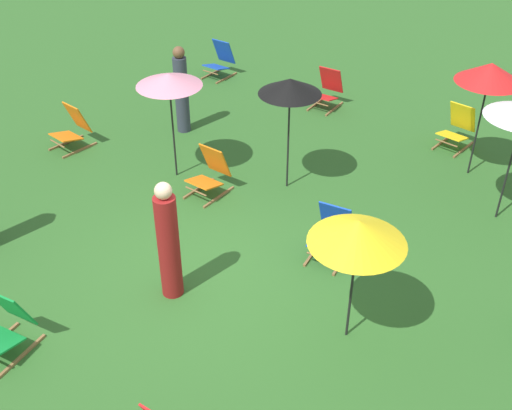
{
  "coord_description": "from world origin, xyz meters",
  "views": [
    {
      "loc": [
        4.31,
        -5.07,
        5.68
      ],
      "look_at": [
        0.0,
        1.2,
        0.5
      ],
      "focal_mm": 43.66,
      "sensor_mm": 36.0,
      "label": 1
    }
  ],
  "objects_px": {
    "deckchair_0": "(457,128)",
    "umbrella_2": "(169,80)",
    "deckchair_5": "(210,173)",
    "person_1": "(181,91)",
    "person_2": "(168,243)",
    "deckchair_1": "(327,90)",
    "umbrella_1": "(358,232)",
    "deckchair_6": "(332,234)",
    "deckchair_2": "(5,326)",
    "umbrella_3": "(490,73)",
    "umbrella_4": "(290,87)",
    "deckchair_4": "(220,61)",
    "deckchair_11": "(72,129)"
  },
  "relations": [
    {
      "from": "deckchair_0",
      "to": "umbrella_2",
      "type": "xyz_separation_m",
      "value": [
        -3.63,
        -3.77,
        1.39
      ]
    },
    {
      "from": "deckchair_5",
      "to": "person_1",
      "type": "bearing_deg",
      "value": 143.52
    },
    {
      "from": "person_1",
      "to": "person_2",
      "type": "distance_m",
      "value": 4.72
    },
    {
      "from": "deckchair_1",
      "to": "umbrella_1",
      "type": "bearing_deg",
      "value": -59.83
    },
    {
      "from": "umbrella_2",
      "to": "umbrella_1",
      "type": "bearing_deg",
      "value": -22.06
    },
    {
      "from": "deckchair_1",
      "to": "umbrella_2",
      "type": "distance_m",
      "value": 4.23
    },
    {
      "from": "deckchair_6",
      "to": "person_1",
      "type": "bearing_deg",
      "value": 150.06
    },
    {
      "from": "deckchair_2",
      "to": "deckchair_6",
      "type": "bearing_deg",
      "value": 51.45
    },
    {
      "from": "person_2",
      "to": "umbrella_2",
      "type": "bearing_deg",
      "value": 98.1
    },
    {
      "from": "person_1",
      "to": "deckchair_0",
      "type": "bearing_deg",
      "value": 144.23
    },
    {
      "from": "umbrella_1",
      "to": "umbrella_3",
      "type": "distance_m",
      "value": 4.67
    },
    {
      "from": "deckchair_0",
      "to": "umbrella_2",
      "type": "bearing_deg",
      "value": -126.27
    },
    {
      "from": "umbrella_1",
      "to": "person_1",
      "type": "bearing_deg",
      "value": 149.36
    },
    {
      "from": "umbrella_1",
      "to": "person_1",
      "type": "relative_size",
      "value": 1.02
    },
    {
      "from": "deckchair_1",
      "to": "umbrella_3",
      "type": "distance_m",
      "value": 3.82
    },
    {
      "from": "deckchair_2",
      "to": "person_2",
      "type": "height_order",
      "value": "person_2"
    },
    {
      "from": "deckchair_5",
      "to": "deckchair_0",
      "type": "bearing_deg",
      "value": 56.88
    },
    {
      "from": "umbrella_1",
      "to": "umbrella_4",
      "type": "bearing_deg",
      "value": 134.4
    },
    {
      "from": "deckchair_6",
      "to": "deckchair_4",
      "type": "bearing_deg",
      "value": 133.48
    },
    {
      "from": "umbrella_2",
      "to": "deckchair_5",
      "type": "bearing_deg",
      "value": -7.3
    },
    {
      "from": "deckchair_1",
      "to": "deckchair_11",
      "type": "xyz_separation_m",
      "value": [
        -3.04,
        -4.21,
        0.0
      ]
    },
    {
      "from": "deckchair_4",
      "to": "person_1",
      "type": "height_order",
      "value": "person_1"
    },
    {
      "from": "deckchair_6",
      "to": "umbrella_2",
      "type": "height_order",
      "value": "umbrella_2"
    },
    {
      "from": "deckchair_6",
      "to": "umbrella_3",
      "type": "xyz_separation_m",
      "value": [
        0.89,
        3.38,
        1.49
      ]
    },
    {
      "from": "deckchair_1",
      "to": "umbrella_1",
      "type": "height_order",
      "value": "umbrella_1"
    },
    {
      "from": "deckchair_2",
      "to": "deckchair_11",
      "type": "bearing_deg",
      "value": 122.36
    },
    {
      "from": "deckchair_4",
      "to": "person_1",
      "type": "distance_m",
      "value": 2.84
    },
    {
      "from": "deckchair_5",
      "to": "umbrella_2",
      "type": "relative_size",
      "value": 0.44
    },
    {
      "from": "deckchair_0",
      "to": "umbrella_2",
      "type": "relative_size",
      "value": 0.44
    },
    {
      "from": "deckchair_5",
      "to": "umbrella_3",
      "type": "height_order",
      "value": "umbrella_3"
    },
    {
      "from": "deckchair_6",
      "to": "person_2",
      "type": "xyz_separation_m",
      "value": [
        -1.35,
        -1.91,
        0.46
      ]
    },
    {
      "from": "umbrella_3",
      "to": "deckchair_4",
      "type": "bearing_deg",
      "value": 170.79
    },
    {
      "from": "deckchair_6",
      "to": "person_1",
      "type": "height_order",
      "value": "person_1"
    },
    {
      "from": "deckchair_0",
      "to": "umbrella_3",
      "type": "bearing_deg",
      "value": -48.31
    },
    {
      "from": "deckchair_0",
      "to": "umbrella_1",
      "type": "height_order",
      "value": "umbrella_1"
    },
    {
      "from": "deckchair_1",
      "to": "person_1",
      "type": "relative_size",
      "value": 0.49
    },
    {
      "from": "umbrella_2",
      "to": "person_2",
      "type": "distance_m",
      "value": 3.18
    },
    {
      "from": "umbrella_3",
      "to": "person_1",
      "type": "relative_size",
      "value": 1.19
    },
    {
      "from": "deckchair_5",
      "to": "umbrella_2",
      "type": "distance_m",
      "value": 1.63
    },
    {
      "from": "deckchair_5",
      "to": "person_2",
      "type": "height_order",
      "value": "person_2"
    },
    {
      "from": "deckchair_5",
      "to": "umbrella_2",
      "type": "bearing_deg",
      "value": 175.34
    },
    {
      "from": "deckchair_11",
      "to": "umbrella_3",
      "type": "distance_m",
      "value": 7.35
    },
    {
      "from": "deckchair_2",
      "to": "person_2",
      "type": "bearing_deg",
      "value": 55.76
    },
    {
      "from": "deckchair_2",
      "to": "deckchair_4",
      "type": "distance_m",
      "value": 8.71
    },
    {
      "from": "deckchair_4",
      "to": "deckchair_2",
      "type": "bearing_deg",
      "value": -67.98
    },
    {
      "from": "deckchair_4",
      "to": "umbrella_1",
      "type": "height_order",
      "value": "umbrella_1"
    },
    {
      "from": "umbrella_2",
      "to": "umbrella_3",
      "type": "relative_size",
      "value": 0.93
    },
    {
      "from": "deckchair_1",
      "to": "deckchair_5",
      "type": "xyz_separation_m",
      "value": [
        0.04,
        -4.02,
        0.0
      ]
    },
    {
      "from": "deckchair_2",
      "to": "person_1",
      "type": "height_order",
      "value": "person_1"
    },
    {
      "from": "deckchair_4",
      "to": "deckchair_5",
      "type": "distance_m",
      "value": 4.99
    }
  ]
}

